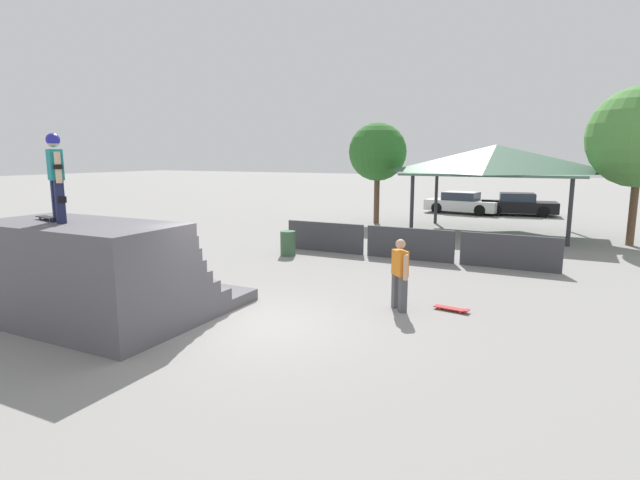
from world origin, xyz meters
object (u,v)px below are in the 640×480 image
object	(u,v)px
skateboard_on_deck	(49,218)
bystander_walking	(400,271)
skateboard_on_ground	(453,309)
tree_far_back	(378,152)
parked_car_white	(462,203)
skater_on_deck	(56,172)
parked_car_black	(518,205)
trash_bin	(288,243)

from	to	relation	value
skateboard_on_deck	bystander_walking	distance (m)	7.42
skateboard_on_deck	skateboard_on_ground	bearing A→B (deg)	44.11
tree_far_back	parked_car_white	xyz separation A→B (m)	(3.07, 6.31, -2.96)
skater_on_deck	skateboard_on_deck	size ratio (longest dim) A/B	2.00
skater_on_deck	bystander_walking	distance (m)	7.32
tree_far_back	parked_car_white	size ratio (longest dim) A/B	1.15
bystander_walking	parked_car_white	distance (m)	20.00
skateboard_on_deck	parked_car_black	bearing A→B (deg)	87.94
skateboard_on_deck	skateboard_on_ground	size ratio (longest dim) A/B	1.09
skateboard_on_ground	tree_far_back	distance (m)	15.09
skateboard_on_deck	tree_far_back	world-z (taller)	tree_far_back
bystander_walking	parked_car_black	bearing A→B (deg)	-45.72
parked_car_white	trash_bin	bearing A→B (deg)	-92.85
skateboard_on_ground	parked_car_black	bearing A→B (deg)	100.09
trash_bin	tree_far_back	bearing A→B (deg)	91.35
bystander_walking	trash_bin	distance (m)	6.80
bystander_walking	parked_car_white	bearing A→B (deg)	-36.90
skateboard_on_deck	parked_car_white	world-z (taller)	skateboard_on_deck
skateboard_on_ground	trash_bin	world-z (taller)	trash_bin
skateboard_on_deck	tree_far_back	bearing A→B (deg)	101.47
bystander_walking	parked_car_white	xyz separation A→B (m)	(-2.47, 19.84, -0.29)
trash_bin	parked_car_black	bearing A→B (deg)	69.83
skateboard_on_deck	parked_car_black	world-z (taller)	skateboard_on_deck
skateboard_on_deck	bystander_walking	xyz separation A→B (m)	(6.21, 3.85, -1.27)
skateboard_on_ground	tree_far_back	xyz separation A→B (m)	(-6.64, 13.10, 3.50)
parked_car_white	parked_car_black	size ratio (longest dim) A/B	1.01
tree_far_back	bystander_walking	bearing A→B (deg)	-67.74
trash_bin	parked_car_white	size ratio (longest dim) A/B	0.19
skateboard_on_deck	skater_on_deck	bearing A→B (deg)	2.07
skater_on_deck	skateboard_on_ground	distance (m)	8.68
skateboard_on_ground	parked_car_black	size ratio (longest dim) A/B	0.18
bystander_walking	parked_car_black	xyz separation A→B (m)	(0.61, 20.36, -0.29)
skateboard_on_ground	skater_on_deck	bearing A→B (deg)	-138.68
trash_bin	parked_car_white	world-z (taller)	parked_car_white
skateboard_on_deck	bystander_walking	world-z (taller)	skateboard_on_deck
bystander_walking	skateboard_on_deck	bearing A→B (deg)	77.82
parked_car_white	parked_car_black	bearing A→B (deg)	16.98
trash_bin	bystander_walking	bearing A→B (deg)	-38.35
parked_car_black	trash_bin	bearing A→B (deg)	-119.09
skateboard_on_ground	trash_bin	xyz separation A→B (m)	(-6.42, 3.77, 0.37)
skateboard_on_deck	trash_bin	world-z (taller)	skateboard_on_deck
skateboard_on_ground	bystander_walking	bearing A→B (deg)	-149.47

